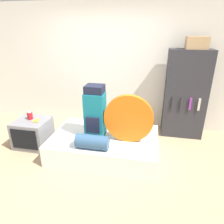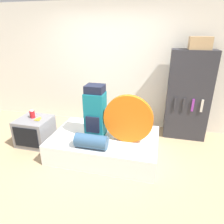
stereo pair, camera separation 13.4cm
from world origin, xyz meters
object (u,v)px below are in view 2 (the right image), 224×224
tent_bag (128,119)px  canister (32,114)px  backpack (95,112)px  sleeping_roll (91,141)px  cardboard_box (200,43)px  bookshelf (188,96)px  television (35,131)px

tent_bag → canister: bearing=175.2°
tent_bag → canister: (-1.84, 0.15, -0.17)m
backpack → tent_bag: 0.57m
backpack → sleeping_roll: bearing=-81.7°
cardboard_box → backpack: bearing=-147.7°
canister → bookshelf: size_ratio=0.09×
backpack → canister: bearing=176.4°
backpack → television: size_ratio=1.48×
tent_bag → sleeping_roll: 0.67m
sleeping_roll → television: (-1.29, 0.43, -0.21)m
cardboard_box → tent_bag: bearing=-133.8°
tent_bag → bookshelf: bearing=48.5°
television → canister: 0.33m
canister → sleeping_roll: bearing=-20.0°
television → canister: bearing=128.2°
backpack → sleeping_roll: 0.52m
television → bookshelf: bookshelf is taller
bookshelf → cardboard_box: 0.97m
sleeping_roll → canister: canister is taller
bookshelf → television: bearing=-160.1°
tent_bag → bookshelf: size_ratio=0.45×
backpack → tent_bag: bearing=-7.3°
tent_bag → backpack: bearing=172.7°
television → canister: (-0.04, 0.05, 0.33)m
tent_bag → sleeping_roll: tent_bag is taller
canister → television: bearing=-51.8°
sleeping_roll → bookshelf: 2.11m
tent_bag → cardboard_box: (1.04, 1.09, 1.08)m
tent_bag → television: (-1.80, 0.10, -0.49)m
bookshelf → cardboard_box: cardboard_box is taller
canister → cardboard_box: bearing=18.0°
tent_bag → bookshelf: 1.48m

